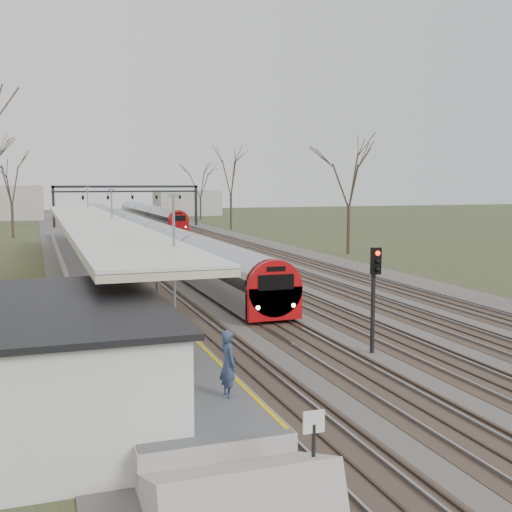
{
  "coord_description": "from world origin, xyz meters",
  "views": [
    {
      "loc": [
        -12.58,
        -9.46,
        6.47
      ],
      "look_at": [
        0.16,
        27.38,
        2.0
      ],
      "focal_mm": 45.0,
      "sensor_mm": 36.0,
      "label": 1
    }
  ],
  "objects": [
    {
      "name": "signal_gantry",
      "position": [
        0.29,
        84.99,
        4.91
      ],
      "size": [
        21.0,
        0.59,
        6.08
      ],
      "color": "black",
      "rests_on": "ground"
    },
    {
      "name": "track_bed",
      "position": [
        0.26,
        55.0,
        0.06
      ],
      "size": [
        24.0,
        160.0,
        0.22
      ],
      "color": "#474442",
      "rests_on": "ground"
    },
    {
      "name": "canopy",
      "position": [
        -9.05,
        32.99,
        3.93
      ],
      "size": [
        4.1,
        50.0,
        3.11
      ],
      "color": "slate",
      "rests_on": "platform"
    },
    {
      "name": "signal_post",
      "position": [
        -0.75,
        11.3,
        2.72
      ],
      "size": [
        0.35,
        0.45,
        4.1
      ],
      "color": "black",
      "rests_on": "ground"
    },
    {
      "name": "tree_east_far",
      "position": [
        14.0,
        42.0,
        7.29
      ],
      "size": [
        5.0,
        5.0,
        10.3
      ],
      "color": "#2D231C",
      "rests_on": "ground"
    },
    {
      "name": "station_building",
      "position": [
        -12.5,
        8.0,
        1.6
      ],
      "size": [
        6.0,
        9.0,
        3.2
      ],
      "primitive_type": "cube",
      "color": "silver",
      "rests_on": "ground"
    },
    {
      "name": "train_far",
      "position": [
        4.5,
        91.82,
        1.48
      ],
      "size": [
        2.62,
        45.21,
        3.05
      ],
      "color": "#ACAEB7",
      "rests_on": "ground"
    },
    {
      "name": "train_near",
      "position": [
        -2.5,
        61.86,
        1.48
      ],
      "size": [
        2.62,
        90.21,
        3.05
      ],
      "color": "#ACAEB7",
      "rests_on": "ground"
    },
    {
      "name": "passenger",
      "position": [
        -8.05,
        5.79,
        1.88
      ],
      "size": [
        0.49,
        0.69,
        1.76
      ],
      "primitive_type": "imported",
      "rotation": [
        0.0,
        0.0,
        1.68
      ],
      "color": "#2E3E5A",
      "rests_on": "platform"
    },
    {
      "name": "platform",
      "position": [
        -9.05,
        37.5,
        0.5
      ],
      "size": [
        3.5,
        69.0,
        1.0
      ],
      "primitive_type": "cube",
      "color": "#9E9B93",
      "rests_on": "ground"
    }
  ]
}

